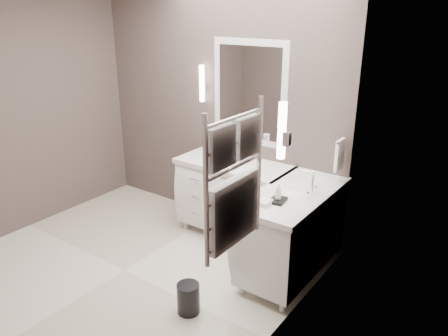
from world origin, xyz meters
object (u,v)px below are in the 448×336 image
Objects in this scene: waste_bin at (188,298)px; vanity_back at (234,194)px; vanity_right at (293,228)px; towel_ladder at (234,188)px.

vanity_back is at bearing 108.74° from waste_bin.
vanity_right is at bearing -20.38° from vanity_back.
towel_ladder is at bearing -80.16° from vanity_right.
towel_ladder is at bearing -24.66° from waste_bin.
towel_ladder reaches higher than vanity_right.
vanity_back and vanity_right have the same top height.
towel_ladder reaches higher than waste_bin.
waste_bin is at bearing 155.34° from towel_ladder.
waste_bin is at bearing -113.00° from vanity_right.
vanity_right reaches higher than waste_bin.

